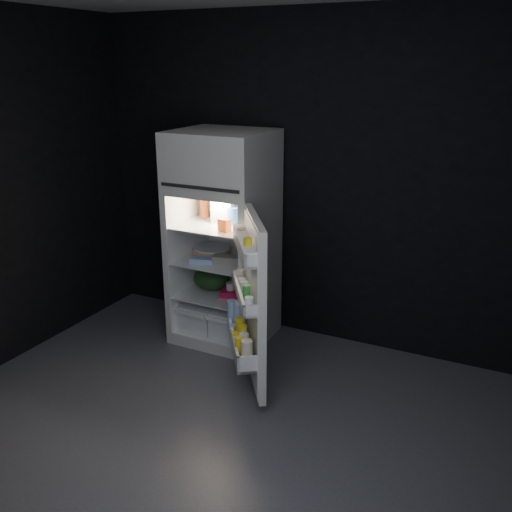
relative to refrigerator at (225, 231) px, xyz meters
The scene contains 17 objects.
floor 1.76m from the refrigerator, 63.52° to the right, with size 4.00×3.40×0.00m, color #525257.
wall_back 0.86m from the refrigerator, 29.97° to the left, with size 4.00×0.00×2.70m, color black.
refrigerator is the anchor object (origin of this frame).
fridge_door 0.94m from the refrigerator, 49.47° to the right, with size 0.57×0.70×1.22m.
milk_jug 0.20m from the refrigerator, 136.77° to the left, with size 0.17×0.17×0.24m, color white.
mayo_jar 0.16m from the refrigerator, ahead, with size 0.11×0.11×0.14m, color #2056B0.
jam_jar 0.30m from the refrigerator, ahead, with size 0.09×0.09×0.13m, color black.
amber_bottle 0.31m from the refrigerator, 161.82° to the left, with size 0.08×0.08×0.22m, color #B84C1D.
small_carton 0.28m from the refrigerator, 60.63° to the right, with size 0.09×0.07×0.10m, color #EE561C.
egg_carton 0.28m from the refrigerator, 46.73° to the right, with size 0.29×0.11×0.07m, color gray.
pie 0.27m from the refrigerator, 163.62° to the left, with size 0.33×0.33×0.04m, color tan.
flat_package 0.31m from the refrigerator, 114.53° to the right, with size 0.19×0.10×0.04m, color #94B6E6.
wrapped_pkg 0.34m from the refrigerator, 24.93° to the left, with size 0.13×0.11×0.05m, color beige.
produce_bag 0.45m from the refrigerator, 162.05° to the right, with size 0.32×0.27×0.20m, color #193815.
yogurt_tray 0.53m from the refrigerator, 28.97° to the right, with size 0.27×0.14×0.05m, color #C51041.
small_can_red 0.53m from the refrigerator, 43.41° to the left, with size 0.07×0.07×0.09m, color #C51041.
small_can_silver 0.57m from the refrigerator, 22.37° to the left, with size 0.07×0.07×0.09m, color silver.
Camera 1 is at (1.60, -2.64, 2.29)m, focal length 40.00 mm.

